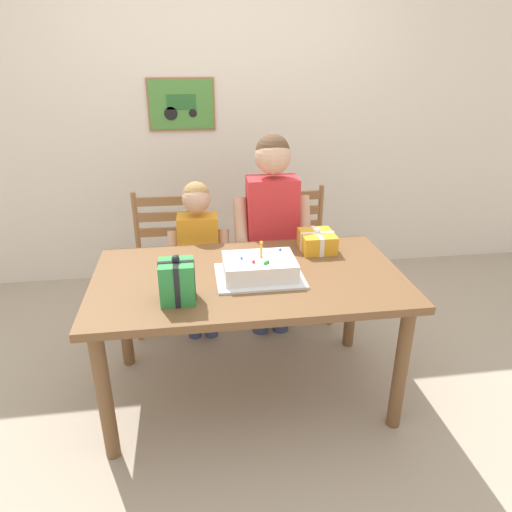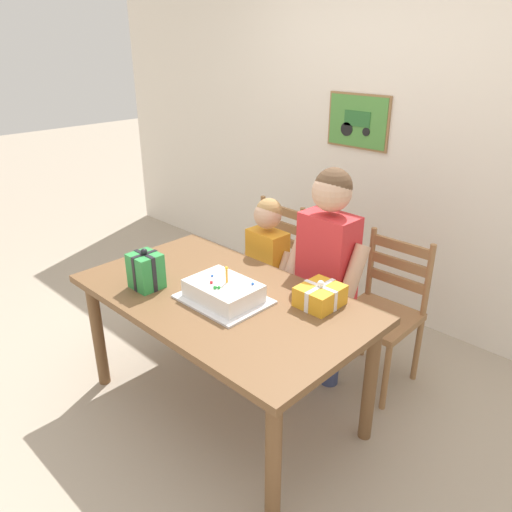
% 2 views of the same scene
% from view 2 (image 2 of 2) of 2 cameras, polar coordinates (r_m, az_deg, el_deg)
% --- Properties ---
extents(ground_plane, '(20.00, 20.00, 0.00)m').
position_cam_2_polar(ground_plane, '(3.04, -3.59, -16.94)').
color(ground_plane, tan).
extents(back_wall, '(6.40, 0.11, 2.60)m').
position_cam_2_polar(back_wall, '(3.70, 15.93, 12.40)').
color(back_wall, silver).
rests_on(back_wall, ground).
extents(dining_table, '(1.59, 0.90, 0.74)m').
position_cam_2_polar(dining_table, '(2.66, -3.94, -6.24)').
color(dining_table, brown).
rests_on(dining_table, ground).
extents(birthday_cake, '(0.44, 0.34, 0.19)m').
position_cam_2_polar(birthday_cake, '(2.54, -3.77, -4.16)').
color(birthday_cake, silver).
rests_on(birthday_cake, dining_table).
extents(gift_box_red_large, '(0.16, 0.15, 0.23)m').
position_cam_2_polar(gift_box_red_large, '(2.70, -12.58, -1.67)').
color(gift_box_red_large, '#2D8E42').
rests_on(gift_box_red_large, dining_table).
extents(gift_box_beside_cake, '(0.19, 0.22, 0.14)m').
position_cam_2_polar(gift_box_beside_cake, '(2.51, 7.39, -4.54)').
color(gift_box_beside_cake, gold).
rests_on(gift_box_beside_cake, dining_table).
extents(chair_left, '(0.43, 0.43, 0.92)m').
position_cam_2_polar(chair_left, '(3.58, 1.29, -1.16)').
color(chair_left, '#996B42').
rests_on(chair_left, ground).
extents(chair_right, '(0.42, 0.42, 0.92)m').
position_cam_2_polar(chair_right, '(3.09, 14.31, -6.31)').
color(chair_right, '#996B42').
rests_on(chair_right, ground).
extents(child_older, '(0.49, 0.28, 1.35)m').
position_cam_2_polar(child_older, '(2.85, 8.23, -0.39)').
color(child_older, '#38426B').
rests_on(child_older, ground).
extents(child_younger, '(0.39, 0.23, 1.08)m').
position_cam_2_polar(child_younger, '(3.19, 1.29, -0.70)').
color(child_younger, '#38426B').
rests_on(child_younger, ground).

